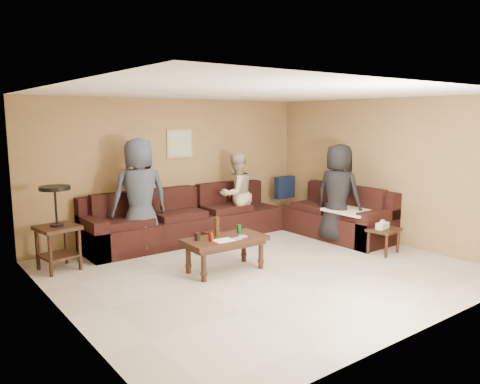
{
  "coord_description": "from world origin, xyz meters",
  "views": [
    {
      "loc": [
        -4.14,
        -5.0,
        2.16
      ],
      "look_at": [
        0.25,
        0.85,
        1.0
      ],
      "focal_mm": 35.0,
      "sensor_mm": 36.0,
      "label": 1
    }
  ],
  "objects_px": {
    "sectional_sofa": "(243,221)",
    "person_middle": "(236,194)",
    "person_left": "(140,196)",
    "coffee_table": "(225,243)",
    "side_table_right": "(383,231)",
    "end_table_left": "(57,227)",
    "waste_bin": "(213,241)",
    "person_right": "(338,194)"
  },
  "relations": [
    {
      "from": "sectional_sofa",
      "to": "coffee_table",
      "type": "distance_m",
      "value": 1.78
    },
    {
      "from": "coffee_table",
      "to": "person_left",
      "type": "relative_size",
      "value": 0.64
    },
    {
      "from": "side_table_right",
      "to": "person_right",
      "type": "distance_m",
      "value": 1.05
    },
    {
      "from": "sectional_sofa",
      "to": "waste_bin",
      "type": "relative_size",
      "value": 15.66
    },
    {
      "from": "side_table_right",
      "to": "person_right",
      "type": "xyz_separation_m",
      "value": [
        -0.05,
        0.92,
        0.5
      ]
    },
    {
      "from": "person_middle",
      "to": "end_table_left",
      "type": "bearing_deg",
      "value": -5.2
    },
    {
      "from": "sectional_sofa",
      "to": "person_middle",
      "type": "distance_m",
      "value": 0.59
    },
    {
      "from": "side_table_right",
      "to": "person_left",
      "type": "distance_m",
      "value": 3.96
    },
    {
      "from": "side_table_right",
      "to": "person_right",
      "type": "height_order",
      "value": "person_right"
    },
    {
      "from": "waste_bin",
      "to": "end_table_left",
      "type": "bearing_deg",
      "value": 169.35
    },
    {
      "from": "sectional_sofa",
      "to": "person_left",
      "type": "height_order",
      "value": "person_left"
    },
    {
      "from": "end_table_left",
      "to": "side_table_right",
      "type": "bearing_deg",
      "value": -27.43
    },
    {
      "from": "person_right",
      "to": "end_table_left",
      "type": "bearing_deg",
      "value": 61.65
    },
    {
      "from": "sectional_sofa",
      "to": "person_right",
      "type": "relative_size",
      "value": 2.69
    },
    {
      "from": "sectional_sofa",
      "to": "side_table_right",
      "type": "relative_size",
      "value": 8.35
    },
    {
      "from": "side_table_right",
      "to": "person_middle",
      "type": "bearing_deg",
      "value": 115.01
    },
    {
      "from": "sectional_sofa",
      "to": "person_middle",
      "type": "relative_size",
      "value": 3.03
    },
    {
      "from": "end_table_left",
      "to": "person_left",
      "type": "xyz_separation_m",
      "value": [
        1.34,
        0.15,
        0.29
      ]
    },
    {
      "from": "side_table_right",
      "to": "person_left",
      "type": "xyz_separation_m",
      "value": [
        -3.07,
        2.44,
        0.57
      ]
    },
    {
      "from": "coffee_table",
      "to": "side_table_right",
      "type": "distance_m",
      "value": 2.66
    },
    {
      "from": "sectional_sofa",
      "to": "person_middle",
      "type": "xyz_separation_m",
      "value": [
        0.13,
        0.37,
        0.44
      ]
    },
    {
      "from": "person_left",
      "to": "end_table_left",
      "type": "bearing_deg",
      "value": 13.48
    },
    {
      "from": "waste_bin",
      "to": "person_middle",
      "type": "distance_m",
      "value": 1.26
    },
    {
      "from": "sectional_sofa",
      "to": "end_table_left",
      "type": "height_order",
      "value": "end_table_left"
    },
    {
      "from": "person_left",
      "to": "side_table_right",
      "type": "bearing_deg",
      "value": 148.78
    },
    {
      "from": "sectional_sofa",
      "to": "side_table_right",
      "type": "height_order",
      "value": "sectional_sofa"
    },
    {
      "from": "end_table_left",
      "to": "person_right",
      "type": "height_order",
      "value": "person_right"
    },
    {
      "from": "side_table_right",
      "to": "waste_bin",
      "type": "distance_m",
      "value": 2.77
    },
    {
      "from": "coffee_table",
      "to": "person_left",
      "type": "bearing_deg",
      "value": 108.22
    },
    {
      "from": "coffee_table",
      "to": "side_table_right",
      "type": "xyz_separation_m",
      "value": [
        2.53,
        -0.82,
        -0.05
      ]
    },
    {
      "from": "sectional_sofa",
      "to": "person_left",
      "type": "relative_size",
      "value": 2.5
    },
    {
      "from": "sectional_sofa",
      "to": "end_table_left",
      "type": "distance_m",
      "value": 3.17
    },
    {
      "from": "sectional_sofa",
      "to": "coffee_table",
      "type": "bearing_deg",
      "value": -135.52
    },
    {
      "from": "waste_bin",
      "to": "person_right",
      "type": "relative_size",
      "value": 0.17
    },
    {
      "from": "side_table_right",
      "to": "person_left",
      "type": "relative_size",
      "value": 0.3
    },
    {
      "from": "person_middle",
      "to": "person_right",
      "type": "xyz_separation_m",
      "value": [
        1.09,
        -1.51,
        0.1
      ]
    },
    {
      "from": "person_left",
      "to": "person_middle",
      "type": "distance_m",
      "value": 1.93
    },
    {
      "from": "end_table_left",
      "to": "person_middle",
      "type": "relative_size",
      "value": 0.79
    },
    {
      "from": "side_table_right",
      "to": "waste_bin",
      "type": "height_order",
      "value": "side_table_right"
    },
    {
      "from": "waste_bin",
      "to": "person_right",
      "type": "height_order",
      "value": "person_right"
    },
    {
      "from": "end_table_left",
      "to": "side_table_right",
      "type": "height_order",
      "value": "end_table_left"
    },
    {
      "from": "person_left",
      "to": "person_right",
      "type": "bearing_deg",
      "value": 160.6
    }
  ]
}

